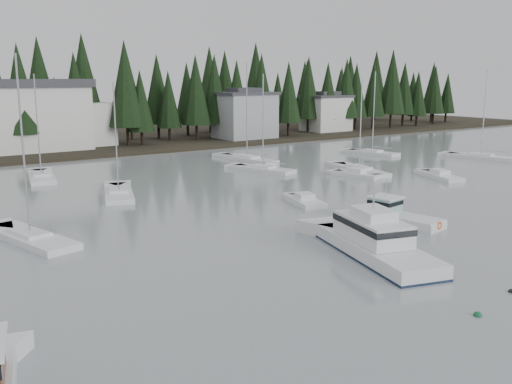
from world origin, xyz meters
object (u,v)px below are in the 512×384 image
(lobster_boat_teal, at_px, (396,217))
(sailboat_2, at_px, (30,240))
(sailboat_0, at_px, (42,178))
(sailboat_8, at_px, (263,171))
(sailboat_9, at_px, (481,158))
(runabout_1, at_px, (305,202))
(house_east_b, at_px, (326,112))
(sailboat_3, at_px, (372,154))
(sailboat_6, at_px, (119,195))
(cabin_cruiser_center, at_px, (375,245))
(runabout_2, at_px, (440,177))
(house_east_a, at_px, (245,114))
(sailboat_1, at_px, (359,171))
(harbor_inn, at_px, (18,116))
(runabout_4, at_px, (357,176))
(sailboat_5, at_px, (247,160))

(lobster_boat_teal, height_order, sailboat_2, sailboat_2)
(sailboat_0, xyz_separation_m, sailboat_8, (24.48, -10.38, 0.01))
(sailboat_9, relative_size, runabout_1, 2.29)
(house_east_b, xyz_separation_m, sailboat_3, (-16.89, -29.62, -4.33))
(sailboat_2, relative_size, sailboat_9, 1.04)
(sailboat_6, bearing_deg, cabin_cruiser_center, -147.69)
(cabin_cruiser_center, distance_m, runabout_2, 32.87)
(sailboat_6, bearing_deg, runabout_2, -89.65)
(sailboat_0, height_order, sailboat_6, sailboat_0)
(house_east_a, height_order, lobster_boat_teal, house_east_a)
(sailboat_2, distance_m, runabout_1, 24.36)
(lobster_boat_teal, xyz_separation_m, sailboat_3, (29.17, 30.56, -0.39))
(sailboat_1, bearing_deg, lobster_boat_teal, 154.10)
(lobster_boat_teal, xyz_separation_m, sailboat_6, (-14.47, 23.44, -0.41))
(sailboat_2, bearing_deg, harbor_inn, -25.80)
(runabout_1, height_order, runabout_4, same)
(sailboat_3, height_order, sailboat_6, sailboat_3)
(sailboat_9, bearing_deg, house_east_a, 5.81)
(harbor_inn, xyz_separation_m, sailboat_2, (-10.96, -50.87, -5.70))
(cabin_cruiser_center, height_order, runabout_1, cabin_cruiser_center)
(sailboat_9, xyz_separation_m, runabout_4, (-25.90, -0.72, 0.06))
(house_east_a, relative_size, harbor_inn, 0.36)
(sailboat_8, relative_size, runabout_4, 2.00)
(lobster_boat_teal, height_order, sailboat_6, sailboat_6)
(house_east_a, height_order, runabout_2, house_east_a)
(sailboat_3, height_order, runabout_2, sailboat_3)
(sailboat_3, bearing_deg, sailboat_2, 97.70)
(house_east_a, height_order, sailboat_5, sailboat_5)
(cabin_cruiser_center, height_order, runabout_2, cabin_cruiser_center)
(sailboat_1, relative_size, sailboat_3, 0.91)
(house_east_b, bearing_deg, cabin_cruiser_center, -129.53)
(house_east_b, xyz_separation_m, sailboat_8, (-39.85, -32.86, -4.33))
(sailboat_2, bearing_deg, runabout_4, -94.85)
(house_east_b, bearing_deg, harbor_inn, 177.80)
(runabout_4, bearing_deg, sailboat_1, -63.65)
(house_east_b, relative_size, cabin_cruiser_center, 0.80)
(sailboat_9, bearing_deg, harbor_inn, 35.93)
(sailboat_1, relative_size, sailboat_6, 1.01)
(house_east_b, bearing_deg, sailboat_0, -160.74)
(sailboat_8, bearing_deg, sailboat_6, 83.22)
(runabout_1, distance_m, runabout_2, 22.13)
(sailboat_5, xyz_separation_m, sailboat_6, (-24.22, -12.75, -0.02))
(lobster_boat_teal, relative_size, runabout_2, 1.03)
(house_east_b, height_order, sailboat_5, sailboat_5)
(sailboat_3, bearing_deg, runabout_4, 117.44)
(runabout_1, relative_size, runabout_4, 0.92)
(sailboat_0, distance_m, sailboat_9, 60.43)
(sailboat_1, distance_m, sailboat_6, 30.54)
(harbor_inn, xyz_separation_m, sailboat_3, (44.07, -31.96, -5.70))
(house_east_b, xyz_separation_m, sailboat_5, (-36.30, -23.99, -4.33))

